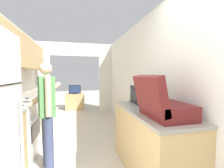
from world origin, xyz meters
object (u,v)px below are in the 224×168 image
(range_oven, at_px, (16,131))
(knife, at_px, (28,98))
(person, at_px, (47,112))
(microwave, at_px, (145,95))
(tv_cabinet, at_px, (75,101))
(television, at_px, (75,90))
(suitcase, at_px, (161,104))

(range_oven, bearing_deg, knife, 86.25)
(person, distance_m, knife, 1.11)
(person, bearing_deg, microwave, -112.32)
(tv_cabinet, xyz_separation_m, television, (0.00, -0.04, 0.48))
(person, height_order, suitcase, person)
(person, distance_m, tv_cabinet, 3.83)
(range_oven, distance_m, knife, 0.74)
(tv_cabinet, bearing_deg, television, -90.00)
(tv_cabinet, bearing_deg, person, -95.76)
(microwave, distance_m, tv_cabinet, 4.10)
(range_oven, height_order, tv_cabinet, range_oven)
(tv_cabinet, relative_size, television, 1.59)
(range_oven, distance_m, suitcase, 2.36)
(person, relative_size, television, 3.44)
(tv_cabinet, xyz_separation_m, knife, (-0.91, -2.80, 0.61))
(television, xyz_separation_m, knife, (-0.91, -2.76, 0.13))
(person, height_order, microwave, person)
(suitcase, xyz_separation_m, knife, (-1.87, 1.84, -0.14))
(suitcase, height_order, knife, suitcase)
(suitcase, relative_size, tv_cabinet, 0.81)
(range_oven, height_order, knife, range_oven)
(suitcase, bearing_deg, knife, 135.44)
(range_oven, relative_size, television, 2.31)
(range_oven, bearing_deg, microwave, -12.97)
(suitcase, distance_m, tv_cabinet, 4.80)
(range_oven, xyz_separation_m, suitcase, (1.91, -1.26, 0.60))
(microwave, xyz_separation_m, television, (-1.14, 3.82, -0.27))
(range_oven, relative_size, suitcase, 1.80)
(suitcase, xyz_separation_m, television, (-0.96, 4.60, -0.27))
(microwave, height_order, tv_cabinet, microwave)
(microwave, relative_size, tv_cabinet, 0.61)
(person, relative_size, suitcase, 2.68)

